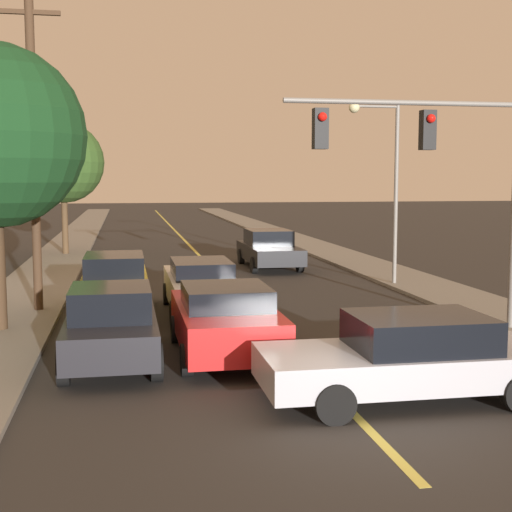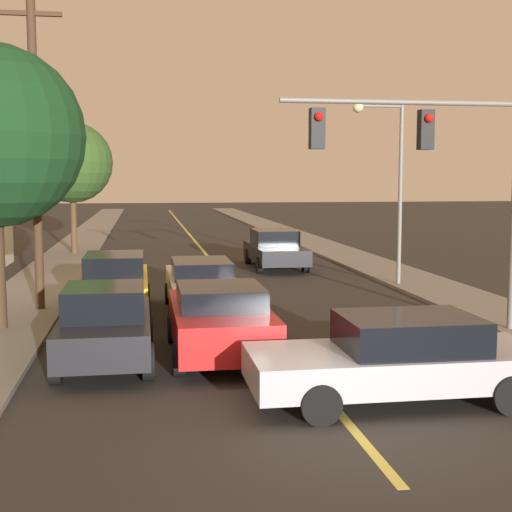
{
  "view_description": "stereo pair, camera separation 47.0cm",
  "coord_description": "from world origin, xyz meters",
  "px_view_note": "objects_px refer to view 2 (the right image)",
  "views": [
    {
      "loc": [
        -3.47,
        -9.65,
        3.69
      ],
      "look_at": [
        0.0,
        9.21,
        1.6
      ],
      "focal_mm": 50.0,
      "sensor_mm": 36.0,
      "label": 1
    },
    {
      "loc": [
        -3.01,
        -9.73,
        3.69
      ],
      "look_at": [
        0.0,
        9.21,
        1.6
      ],
      "focal_mm": 50.0,
      "sensor_mm": 36.0,
      "label": 2
    }
  ],
  "objects_px": {
    "car_far_oncoming": "(275,249)",
    "streetlamp_right": "(388,166)",
    "utility_pole_left": "(35,147)",
    "traffic_signal_mast": "(438,159)",
    "car_crossing_right": "(400,358)",
    "car_outer_lane_front": "(105,325)",
    "car_outer_lane_second": "(115,285)",
    "car_near_lane_front": "(220,319)",
    "tree_left_far": "(72,163)",
    "car_near_lane_second": "(201,285)"
  },
  "relations": [
    {
      "from": "streetlamp_right",
      "to": "car_near_lane_second",
      "type": "bearing_deg",
      "value": -150.12
    },
    {
      "from": "car_near_lane_front",
      "to": "car_outer_lane_second",
      "type": "xyz_separation_m",
      "value": [
        -2.31,
        4.8,
        0.06
      ]
    },
    {
      "from": "car_outer_lane_second",
      "to": "car_crossing_right",
      "type": "relative_size",
      "value": 1.01
    },
    {
      "from": "streetlamp_right",
      "to": "utility_pole_left",
      "type": "distance_m",
      "value": 11.4
    },
    {
      "from": "car_near_lane_front",
      "to": "car_outer_lane_second",
      "type": "bearing_deg",
      "value": 115.71
    },
    {
      "from": "car_outer_lane_second",
      "to": "utility_pole_left",
      "type": "height_order",
      "value": "utility_pole_left"
    },
    {
      "from": "traffic_signal_mast",
      "to": "car_crossing_right",
      "type": "bearing_deg",
      "value": -118.94
    },
    {
      "from": "car_outer_lane_second",
      "to": "car_outer_lane_front",
      "type": "bearing_deg",
      "value": -90.0
    },
    {
      "from": "car_far_oncoming",
      "to": "tree_left_far",
      "type": "distance_m",
      "value": 11.27
    },
    {
      "from": "car_near_lane_front",
      "to": "tree_left_far",
      "type": "distance_m",
      "value": 21.44
    },
    {
      "from": "car_far_oncoming",
      "to": "car_crossing_right",
      "type": "relative_size",
      "value": 1.04
    },
    {
      "from": "car_near_lane_second",
      "to": "car_crossing_right",
      "type": "height_order",
      "value": "car_near_lane_second"
    },
    {
      "from": "traffic_signal_mast",
      "to": "streetlamp_right",
      "type": "xyz_separation_m",
      "value": [
        1.45,
        7.47,
        -0.01
      ]
    },
    {
      "from": "car_far_oncoming",
      "to": "car_crossing_right",
      "type": "xyz_separation_m",
      "value": [
        -1.2,
        -17.8,
        -0.07
      ]
    },
    {
      "from": "car_near_lane_front",
      "to": "car_near_lane_second",
      "type": "relative_size",
      "value": 0.9
    },
    {
      "from": "car_near_lane_second",
      "to": "tree_left_far",
      "type": "height_order",
      "value": "tree_left_far"
    },
    {
      "from": "car_near_lane_second",
      "to": "car_far_oncoming",
      "type": "height_order",
      "value": "car_far_oncoming"
    },
    {
      "from": "car_near_lane_second",
      "to": "tree_left_far",
      "type": "xyz_separation_m",
      "value": [
        -4.83,
        15.77,
        3.66
      ]
    },
    {
      "from": "car_outer_lane_second",
      "to": "tree_left_far",
      "type": "distance_m",
      "value": 16.37
    },
    {
      "from": "tree_left_far",
      "to": "car_crossing_right",
      "type": "bearing_deg",
      "value": -72.74
    },
    {
      "from": "car_outer_lane_front",
      "to": "car_outer_lane_second",
      "type": "xyz_separation_m",
      "value": [
        0.0,
        5.13,
        0.03
      ]
    },
    {
      "from": "car_far_oncoming",
      "to": "utility_pole_left",
      "type": "xyz_separation_m",
      "value": [
        -8.21,
        -8.73,
        3.74
      ]
    },
    {
      "from": "car_crossing_right",
      "to": "utility_pole_left",
      "type": "distance_m",
      "value": 12.08
    },
    {
      "from": "car_outer_lane_front",
      "to": "tree_left_far",
      "type": "xyz_separation_m",
      "value": [
        -2.52,
        20.89,
        3.63
      ]
    },
    {
      "from": "car_near_lane_front",
      "to": "tree_left_far",
      "type": "xyz_separation_m",
      "value": [
        -4.83,
        20.56,
        3.66
      ]
    },
    {
      "from": "car_outer_lane_front",
      "to": "car_far_oncoming",
      "type": "bearing_deg",
      "value": 67.29
    },
    {
      "from": "car_outer_lane_second",
      "to": "traffic_signal_mast",
      "type": "distance_m",
      "value": 8.95
    },
    {
      "from": "car_crossing_right",
      "to": "utility_pole_left",
      "type": "bearing_deg",
      "value": 37.7
    },
    {
      "from": "car_near_lane_front",
      "to": "tree_left_far",
      "type": "height_order",
      "value": "tree_left_far"
    },
    {
      "from": "tree_left_far",
      "to": "car_outer_lane_second",
      "type": "bearing_deg",
      "value": -80.91
    },
    {
      "from": "car_outer_lane_front",
      "to": "streetlamp_right",
      "type": "relative_size",
      "value": 0.68
    },
    {
      "from": "car_outer_lane_second",
      "to": "utility_pole_left",
      "type": "relative_size",
      "value": 0.58
    },
    {
      "from": "car_outer_lane_front",
      "to": "streetlamp_right",
      "type": "xyz_separation_m",
      "value": [
        8.93,
        8.93,
        3.31
      ]
    },
    {
      "from": "traffic_signal_mast",
      "to": "car_outer_lane_front",
      "type": "bearing_deg",
      "value": -168.97
    },
    {
      "from": "traffic_signal_mast",
      "to": "utility_pole_left",
      "type": "distance_m",
      "value": 10.55
    },
    {
      "from": "car_far_oncoming",
      "to": "utility_pole_left",
      "type": "distance_m",
      "value": 12.55
    },
    {
      "from": "car_outer_lane_front",
      "to": "car_outer_lane_second",
      "type": "height_order",
      "value": "car_outer_lane_second"
    },
    {
      "from": "car_near_lane_front",
      "to": "car_outer_lane_front",
      "type": "relative_size",
      "value": 1.08
    },
    {
      "from": "car_outer_lane_second",
      "to": "streetlamp_right",
      "type": "relative_size",
      "value": 0.81
    },
    {
      "from": "tree_left_far",
      "to": "car_near_lane_second",
      "type": "bearing_deg",
      "value": -72.96
    },
    {
      "from": "car_near_lane_front",
      "to": "streetlamp_right",
      "type": "distance_m",
      "value": 11.35
    },
    {
      "from": "car_crossing_right",
      "to": "streetlamp_right",
      "type": "distance_m",
      "value": 13.14
    },
    {
      "from": "car_far_oncoming",
      "to": "streetlamp_right",
      "type": "relative_size",
      "value": 0.84
    },
    {
      "from": "streetlamp_right",
      "to": "utility_pole_left",
      "type": "xyz_separation_m",
      "value": [
        -11.0,
        -2.99,
        0.42
      ]
    },
    {
      "from": "car_near_lane_front",
      "to": "car_near_lane_second",
      "type": "xyz_separation_m",
      "value": [
        0.0,
        4.8,
        -0.0
      ]
    },
    {
      "from": "car_outer_lane_second",
      "to": "car_crossing_right",
      "type": "bearing_deg",
      "value": -59.11
    },
    {
      "from": "car_outer_lane_front",
      "to": "car_crossing_right",
      "type": "bearing_deg",
      "value": -32.34
    },
    {
      "from": "car_near_lane_front",
      "to": "streetlamp_right",
      "type": "bearing_deg",
      "value": 52.42
    },
    {
      "from": "car_crossing_right",
      "to": "traffic_signal_mast",
      "type": "relative_size",
      "value": 0.86
    },
    {
      "from": "car_outer_lane_second",
      "to": "utility_pole_left",
      "type": "distance_m",
      "value": 4.31
    }
  ]
}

